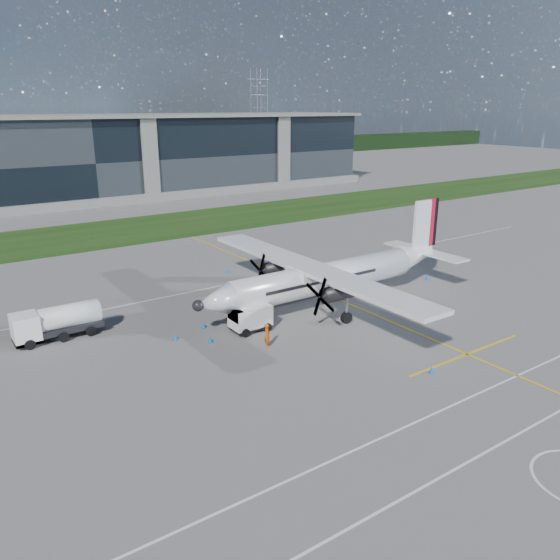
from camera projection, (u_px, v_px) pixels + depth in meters
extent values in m
plane|color=#5E5C59|center=(169.00, 238.00, 73.80)|extent=(400.00, 400.00, 0.00)
cube|color=#18350E|center=(146.00, 228.00, 80.07)|extent=(400.00, 18.00, 0.04)
cube|color=black|center=(80.00, 159.00, 102.86)|extent=(120.00, 20.00, 15.00)
cube|color=black|center=(21.00, 159.00, 151.24)|extent=(400.00, 6.00, 6.00)
cube|color=yellow|center=(326.00, 294.00, 51.92)|extent=(0.20, 70.00, 0.01)
cube|color=white|center=(550.00, 416.00, 31.49)|extent=(90.00, 0.15, 0.01)
imported|color=#F25907|center=(267.00, 334.00, 40.30)|extent=(0.88, 1.02, 2.10)
cone|color=#0A5CBA|center=(175.00, 337.00, 41.68)|extent=(0.36, 0.36, 0.50)
cone|color=#0A5CBA|center=(204.00, 325.00, 44.01)|extent=(0.36, 0.36, 0.50)
cone|color=#0A5CBA|center=(210.00, 339.00, 41.31)|extent=(0.36, 0.36, 0.50)
cone|color=#0A5CBA|center=(228.00, 271.00, 58.51)|extent=(0.36, 0.36, 0.50)
cone|color=#0A5CBA|center=(427.00, 277.00, 56.28)|extent=(0.36, 0.36, 0.50)
cone|color=#0A5CBA|center=(432.00, 369.00, 36.60)|extent=(0.36, 0.36, 0.50)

